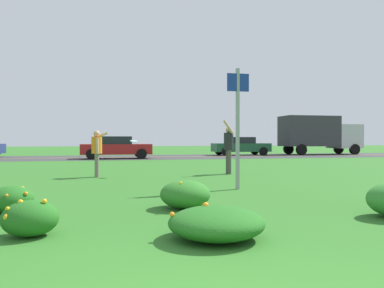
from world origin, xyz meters
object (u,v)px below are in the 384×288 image
(person_thrower_orange_shirt, at_px, (97,149))
(car_red_center_left, at_px, (116,147))
(person_catcher_dark_shirt, at_px, (228,146))
(car_dark_green_center_right, at_px, (241,146))
(box_truck_silver, at_px, (319,133))
(sign_post_near_path, at_px, (238,117))
(frisbee_pale_blue, at_px, (134,141))

(person_thrower_orange_shirt, relative_size, car_red_center_left, 0.34)
(person_catcher_dark_shirt, relative_size, car_red_center_left, 0.43)
(car_dark_green_center_right, relative_size, box_truck_silver, 0.67)
(sign_post_near_path, relative_size, box_truck_silver, 0.45)
(frisbee_pale_blue, relative_size, box_truck_silver, 0.04)
(sign_post_near_path, relative_size, person_thrower_orange_shirt, 1.95)
(person_catcher_dark_shirt, relative_size, car_dark_green_center_right, 0.43)
(car_dark_green_center_right, distance_m, box_truck_silver, 7.02)
(car_red_center_left, distance_m, car_dark_green_center_right, 10.43)
(sign_post_near_path, relative_size, frisbee_pale_blue, 11.92)
(person_thrower_orange_shirt, relative_size, box_truck_silver, 0.23)
(sign_post_near_path, height_order, car_dark_green_center_right, sign_post_near_path)
(sign_post_near_path, distance_m, person_thrower_orange_shirt, 5.30)
(sign_post_near_path, xyz_separation_m, box_truck_silver, (14.19, 19.56, 0.01))
(person_catcher_dark_shirt, height_order, box_truck_silver, box_truck_silver)
(person_thrower_orange_shirt, height_order, box_truck_silver, box_truck_silver)
(box_truck_silver, bearing_deg, frisbee_pale_blue, -136.29)
(sign_post_near_path, xyz_separation_m, car_red_center_left, (-2.59, 16.14, -1.06))
(person_thrower_orange_shirt, bearing_deg, box_truck_silver, 41.55)
(person_catcher_dark_shirt, distance_m, box_truck_silver, 20.35)
(person_thrower_orange_shirt, distance_m, frisbee_pale_blue, 1.23)
(frisbee_pale_blue, distance_m, car_dark_green_center_right, 18.42)
(frisbee_pale_blue, xyz_separation_m, box_truck_silver, (16.48, 15.75, 0.62))
(car_red_center_left, bearing_deg, box_truck_silver, 11.53)
(person_thrower_orange_shirt, bearing_deg, car_red_center_left, 85.80)
(box_truck_silver, bearing_deg, person_thrower_orange_shirt, -138.45)
(frisbee_pale_blue, bearing_deg, car_red_center_left, 91.41)
(frisbee_pale_blue, xyz_separation_m, car_dark_green_center_right, (9.55, 15.75, -0.44))
(sign_post_near_path, bearing_deg, box_truck_silver, 54.04)
(frisbee_pale_blue, bearing_deg, sign_post_near_path, -59.01)
(car_dark_green_center_right, bearing_deg, car_red_center_left, -160.83)
(sign_post_near_path, bearing_deg, person_catcher_dark_shirt, 74.79)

